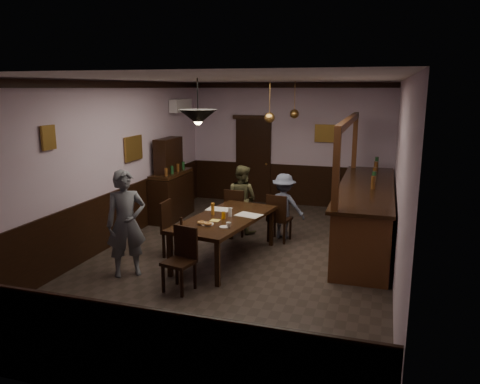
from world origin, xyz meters
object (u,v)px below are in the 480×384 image
at_px(pendant_iron, 198,117).
at_px(person_seated_right, 284,206).
at_px(chair_far_left, 236,210).
at_px(sideboard, 171,187).
at_px(person_standing, 126,223).
at_px(chair_side, 172,226).
at_px(chair_near, 182,256).
at_px(chair_far_right, 278,216).
at_px(pendant_brass_mid, 269,118).
at_px(dining_table, 225,221).
at_px(bar_counter, 366,213).
at_px(coffee_cup, 229,225).
at_px(person_seated_left, 242,199).
at_px(pendant_brass_far, 294,114).
at_px(soda_can, 223,215).

bearing_deg(pendant_iron, person_seated_right, 70.09).
bearing_deg(chair_far_left, pendant_iron, 95.80).
bearing_deg(sideboard, person_standing, -76.53).
xyz_separation_m(chair_side, sideboard, (-1.04, 2.15, 0.19)).
distance_m(chair_near, person_seated_right, 2.91).
bearing_deg(sideboard, chair_near, -62.26).
xyz_separation_m(chair_far_right, chair_side, (-1.60, -1.25, 0.02)).
xyz_separation_m(chair_far_left, sideboard, (-1.75, 0.76, 0.21)).
distance_m(chair_far_left, pendant_brass_mid, 1.91).
relative_size(dining_table, bar_counter, 0.56).
height_order(person_standing, sideboard, sideboard).
xyz_separation_m(person_seated_right, coffee_cup, (-0.43, -2.02, 0.17)).
xyz_separation_m(person_seated_left, pendant_iron, (0.07, -2.39, 1.76)).
distance_m(person_seated_left, pendant_iron, 2.97).
relative_size(chair_far_right, pendant_brass_far, 1.14).
distance_m(coffee_cup, soda_can, 0.50).
height_order(person_seated_right, pendant_brass_mid, pendant_brass_mid).
bearing_deg(pendant_iron, soda_can, 78.32).
relative_size(person_seated_left, sideboard, 0.76).
relative_size(dining_table, person_standing, 1.40).
bearing_deg(coffee_cup, person_seated_right, 86.93).
xyz_separation_m(person_seated_right, pendant_brass_far, (-0.17, 1.72, 1.66)).
height_order(chair_far_left, sideboard, sideboard).
bearing_deg(person_seated_left, person_standing, 88.63).
bearing_deg(dining_table, soda_can, -83.64).
relative_size(person_seated_right, pendant_iron, 1.91).
bearing_deg(person_seated_left, person_seated_right, -169.28).
height_order(chair_far_right, person_seated_left, person_seated_left).
distance_m(chair_far_left, pendant_iron, 2.87).
height_order(bar_counter, pendant_brass_mid, pendant_brass_mid).
bearing_deg(person_standing, pendant_brass_mid, 23.32).
bearing_deg(person_seated_left, chair_far_right, 173.67).
xyz_separation_m(person_seated_left, bar_counter, (2.41, -0.03, -0.09)).
xyz_separation_m(coffee_cup, soda_can, (-0.24, 0.44, 0.01)).
relative_size(bar_counter, pendant_brass_far, 5.15).
bearing_deg(pendant_brass_far, sideboard, -156.32).
xyz_separation_m(chair_far_left, person_standing, (-1.00, -2.40, 0.32)).
bearing_deg(chair_side, pendant_brass_mid, -37.35).
bearing_deg(person_standing, soda_can, -0.07).
height_order(dining_table, sideboard, sideboard).
height_order(dining_table, chair_far_left, chair_far_left).
bearing_deg(person_seated_right, chair_near, 77.47).
distance_m(soda_can, pendant_brass_far, 3.66).
relative_size(chair_far_right, pendant_iron, 1.39).
distance_m(soda_can, pendant_iron, 1.78).
relative_size(dining_table, chair_side, 2.41).
bearing_deg(coffee_cup, chair_far_right, 86.46).
distance_m(chair_side, coffee_cup, 1.33).
xyz_separation_m(dining_table, pendant_iron, (-0.13, -0.79, 1.76)).
relative_size(person_seated_left, pendant_brass_far, 1.69).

